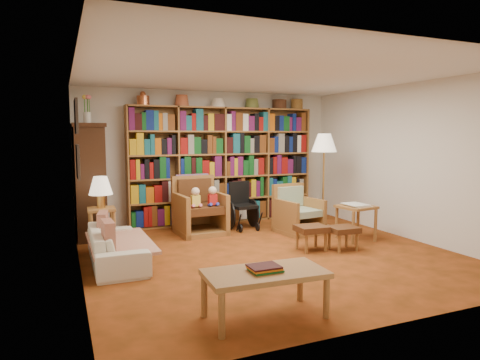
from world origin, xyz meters
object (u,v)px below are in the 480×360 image
sofa (116,246)px  coffee_table (265,276)px  side_table_lamp (102,219)px  footstool_a (311,230)px  footstool_b (343,231)px  wheelchair (242,207)px  armchair_sage (296,214)px  side_table_papers (356,211)px  floor_lamp (324,147)px  armchair_leather (198,209)px

sofa → coffee_table: (1.06, -2.25, 0.15)m
side_table_lamp → footstool_a: size_ratio=1.33×
footstool_b → coffee_table: (-2.08, -1.65, 0.10)m
wheelchair → coffee_table: 3.83m
side_table_lamp → wheelchair: bearing=11.1°
footstool_b → armchair_sage: bearing=91.6°
sofa → side_table_lamp: 0.91m
side_table_papers → footstool_b: (-0.56, -0.43, -0.18)m
floor_lamp → side_table_lamp: bearing=179.7°
armchair_leather → footstool_a: (1.16, -1.77, -0.10)m
side_table_papers → footstool_a: (-1.00, -0.27, -0.17)m
floor_lamp → footstool_b: floor_lamp is taller
side_table_lamp → coffee_table: 3.33m
wheelchair → footstool_a: (0.34, -1.80, -0.08)m
side_table_papers → floor_lamp: bearing=86.3°
wheelchair → footstool_b: wheelchair is taller
floor_lamp → footstool_b: size_ratio=4.00×
floor_lamp → coffee_table: (-2.70, -3.11, -1.08)m
side_table_lamp → footstool_a: bearing=-25.3°
side_table_lamp → armchair_leather: armchair_leather is taller
armchair_leather → footstool_b: bearing=-50.3°
armchair_sage → footstool_a: size_ratio=1.82×
side_table_lamp → footstool_b: bearing=-24.5°
armchair_leather → side_table_papers: size_ratio=1.69×
armchair_sage → footstool_a: 1.20m
wheelchair → floor_lamp: bearing=-19.5°
side_table_lamp → coffee_table: side_table_lamp is taller
footstool_a → footstool_b: footstool_a is taller
floor_lamp → side_table_papers: bearing=-93.7°
side_table_papers → sofa: bearing=177.3°
wheelchair → coffee_table: (-1.30, -3.60, 0.01)m
side_table_lamp → side_table_papers: size_ratio=1.03×
armchair_leather → side_table_papers: armchair_leather is taller
wheelchair → footstool_a: wheelchair is taller
armchair_leather → coffee_table: size_ratio=0.87×
footstool_a → armchair_sage: bearing=70.2°
floor_lamp → footstool_b: bearing=-113.1°
sofa → footstool_b: 3.19m
armchair_leather → armchair_sage: (1.57, -0.64, -0.09)m
footstool_a → footstool_b: bearing=-19.7°
sofa → side_table_papers: 3.70m
wheelchair → footstool_a: 1.83m
armchair_leather → floor_lamp: floor_lamp is taller
armchair_sage → wheelchair: (-0.74, 0.67, 0.07)m
sofa → footstool_a: size_ratio=3.53×
footstool_a → coffee_table: (-1.63, -1.80, 0.09)m
sofa → coffee_table: 2.49m
side_table_lamp → wheelchair: size_ratio=0.72×
footstool_b → armchair_leather: bearing=129.7°
coffee_table → armchair_sage: bearing=55.2°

